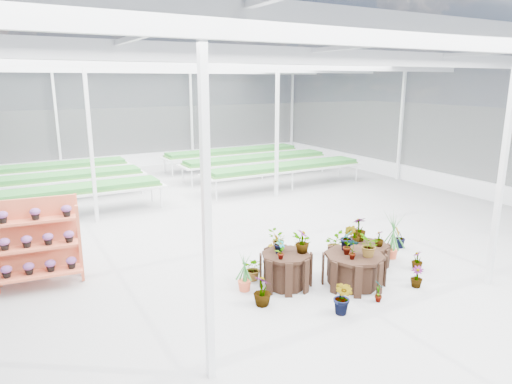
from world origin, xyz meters
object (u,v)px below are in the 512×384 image
plinth_mid (354,269)px  shelf_rack (38,244)px  plinth_tall (286,270)px  bird_table (0,239)px  plinth_low (367,254)px

plinth_mid → shelf_rack: (-5.35, 3.01, 0.53)m
plinth_tall → plinth_mid: bearing=-26.6°
plinth_tall → bird_table: 5.80m
plinth_mid → shelf_rack: bearing=150.7°
plinth_mid → bird_table: bird_table is taller
shelf_rack → bird_table: bearing=135.0°
plinth_mid → bird_table: (-6.00, 3.83, 0.48)m
plinth_mid → plinth_low: bearing=35.0°
plinth_tall → shelf_rack: bearing=149.9°
plinth_low → shelf_rack: size_ratio=0.56×
plinth_low → bird_table: bearing=155.9°
shelf_rack → plinth_tall: bearing=-23.3°
plinth_mid → plinth_low: plinth_mid is taller
plinth_tall → plinth_mid: (1.20, -0.60, -0.02)m
plinth_tall → plinth_low: size_ratio=1.04×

